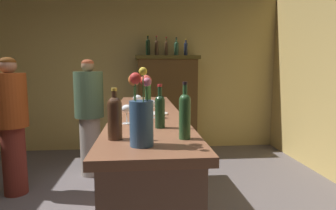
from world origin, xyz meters
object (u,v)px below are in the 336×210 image
at_px(wine_glass_front, 152,105).
at_px(display_bottle_center, 166,48).
at_px(wine_bottle_malbec, 148,91).
at_px(cheese_plate, 156,114).
at_px(display_bottle_left, 148,47).
at_px(wine_glass_mid, 127,110).
at_px(wine_bottle_merlot, 115,116).
at_px(display_bottle_midleft, 157,47).
at_px(patron_tall, 12,121).
at_px(patron_redhead, 89,113).
at_px(wine_glass_rear, 137,99).
at_px(display_bottle_right, 186,48).
at_px(display_bottle_midright, 176,48).
at_px(wine_bottle_rose, 160,109).
at_px(wine_bottle_syrah, 185,114).
at_px(bar_counter, 147,169).
at_px(display_cabinet, 167,103).
at_px(flower_arrangement, 141,115).

height_order(wine_glass_front, display_bottle_center, display_bottle_center).
xyz_separation_m(wine_bottle_malbec, cheese_plate, (0.05, -0.91, -0.13)).
bearing_deg(display_bottle_left, wine_glass_mid, -94.34).
height_order(wine_bottle_merlot, wine_glass_mid, wine_bottle_merlot).
xyz_separation_m(cheese_plate, display_bottle_left, (-0.01, 2.52, 0.75)).
bearing_deg(cheese_plate, display_bottle_midleft, 86.84).
distance_m(patron_tall, patron_redhead, 0.95).
distance_m(wine_glass_rear, patron_tall, 1.66).
height_order(wine_glass_mid, display_bottle_center, display_bottle_center).
height_order(wine_glass_front, cheese_plate, wine_glass_front).
bearing_deg(display_bottle_right, patron_tall, -145.30).
relative_size(display_bottle_midleft, display_bottle_midright, 1.07).
xyz_separation_m(wine_bottle_rose, display_bottle_right, (0.65, 3.09, 0.61)).
distance_m(display_bottle_center, display_bottle_right, 0.34).
relative_size(wine_bottle_syrah, patron_tall, 0.20).
bearing_deg(wine_bottle_malbec, wine_glass_mid, -97.79).
height_order(bar_counter, cheese_plate, cheese_plate).
xyz_separation_m(display_cabinet, wine_bottle_rose, (-0.33, -3.09, 0.33)).
relative_size(wine_glass_rear, flower_arrangement, 0.38).
height_order(display_bottle_midleft, display_bottle_center, display_bottle_midleft).
height_order(display_bottle_center, patron_redhead, display_bottle_center).
distance_m(display_cabinet, wine_bottle_malbec, 1.69).
distance_m(bar_counter, patron_tall, 1.77).
xyz_separation_m(wine_bottle_malbec, display_bottle_midleft, (0.19, 1.61, 0.62)).
relative_size(wine_bottle_merlot, display_bottle_midleft, 0.86).
bearing_deg(display_bottle_midleft, bar_counter, -95.25).
relative_size(wine_glass_rear, patron_redhead, 0.09).
relative_size(wine_bottle_merlot, wine_glass_front, 1.97).
distance_m(wine_glass_front, flower_arrangement, 0.82).
height_order(bar_counter, display_bottle_midleft, display_bottle_midleft).
xyz_separation_m(wine_bottle_syrah, display_bottle_midleft, (0.03, 3.40, 0.61)).
xyz_separation_m(display_bottle_right, patron_tall, (-2.25, -1.56, -0.94)).
bearing_deg(display_bottle_center, patron_redhead, -138.34).
height_order(wine_bottle_malbec, flower_arrangement, flower_arrangement).
xyz_separation_m(wine_bottle_merlot, flower_arrangement, (0.15, -0.14, 0.02)).
bearing_deg(patron_redhead, display_bottle_midleft, 85.55).
height_order(wine_bottle_merlot, display_bottle_right, display_bottle_right).
bearing_deg(patron_tall, cheese_plate, -10.65).
relative_size(wine_glass_mid, patron_redhead, 0.09).
xyz_separation_m(wine_glass_front, display_bottle_left, (0.04, 2.70, 0.66)).
height_order(flower_arrangement, patron_redhead, patron_redhead).
bearing_deg(wine_bottle_malbec, display_bottle_midright, 71.83).
xyz_separation_m(wine_glass_mid, flower_arrangement, (0.10, -0.60, 0.05)).
bearing_deg(wine_glass_mid, patron_redhead, 107.62).
relative_size(display_cabinet, cheese_plate, 8.56).
xyz_separation_m(display_bottle_left, display_bottle_midright, (0.49, 0.00, -0.02)).
bearing_deg(bar_counter, display_bottle_right, 73.20).
distance_m(wine_bottle_syrah, wine_glass_mid, 0.59).
bearing_deg(wine_bottle_malbec, patron_redhead, 142.74).
bearing_deg(wine_bottle_merlot, wine_bottle_rose, 47.06).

